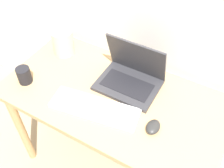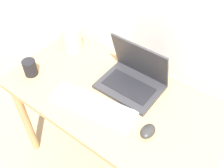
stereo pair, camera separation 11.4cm
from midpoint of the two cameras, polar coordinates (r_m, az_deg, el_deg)
desk at (r=1.46m, az=-2.08°, el=-5.29°), size 1.18×0.62×0.73m
laptop at (r=1.40m, az=1.82°, el=1.77°), size 0.33×0.25×0.26m
keyboard at (r=1.32m, az=-6.30°, el=-5.33°), size 0.47×0.21×0.02m
mouse at (r=1.24m, az=6.35°, el=-9.41°), size 0.06×0.09×0.04m
vase at (r=1.60m, az=-12.82°, el=9.70°), size 0.12×0.12×0.22m
mug at (r=1.51m, az=-20.67°, el=1.70°), size 0.07×0.07×0.09m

